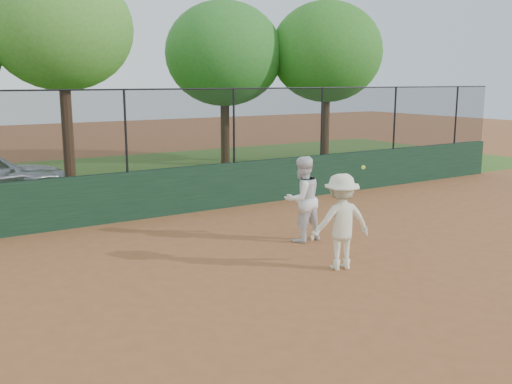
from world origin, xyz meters
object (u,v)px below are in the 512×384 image
player_main (341,222)px  tree_3 (224,54)px  tree_4 (327,52)px  player_second (302,199)px  tree_2 (61,28)px

player_main → tree_3: (4.56, 12.43, 3.52)m
tree_3 → tree_4: 4.16m
player_main → tree_3: tree_3 is taller
player_second → tree_3: size_ratio=0.28×
player_main → tree_4: tree_4 is taller
tree_2 → tree_4: size_ratio=1.07×
player_main → tree_4: size_ratio=0.29×
player_second → tree_2: bearing=-77.9°
tree_4 → player_main: bearing=-127.8°
player_main → tree_3: 13.70m
player_second → tree_3: tree_3 is taller
player_second → tree_4: (7.88, 8.96, 3.59)m
tree_2 → tree_4: bearing=-2.9°
player_second → tree_3: (4.06, 10.58, 3.49)m
tree_4 → tree_2: bearing=177.1°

